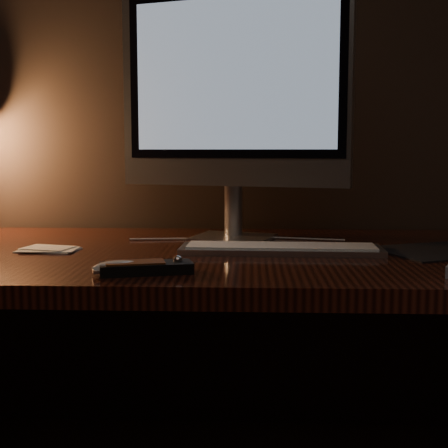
{
  "coord_description": "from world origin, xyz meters",
  "views": [
    {
      "loc": [
        0.05,
        0.5,
        0.97
      ],
      "look_at": [
        0.0,
        1.73,
        0.82
      ],
      "focal_mm": 50.0,
      "sensor_mm": 36.0,
      "label": 1
    }
  ],
  "objects_px": {
    "keyboard": "(281,248)",
    "media_remote": "(146,267)",
    "mouse": "(118,270)",
    "monitor": "(233,93)",
    "desk": "(227,300)"
  },
  "relations": [
    {
      "from": "monitor",
      "to": "mouse",
      "type": "relative_size",
      "value": 6.56
    },
    {
      "from": "desk",
      "to": "keyboard",
      "type": "bearing_deg",
      "value": -37.66
    },
    {
      "from": "monitor",
      "to": "mouse",
      "type": "distance_m",
      "value": 0.59
    },
    {
      "from": "monitor",
      "to": "keyboard",
      "type": "distance_m",
      "value": 0.41
    },
    {
      "from": "desk",
      "to": "media_remote",
      "type": "height_order",
      "value": "media_remote"
    },
    {
      "from": "keyboard",
      "to": "media_remote",
      "type": "bearing_deg",
      "value": -133.86
    },
    {
      "from": "monitor",
      "to": "media_remote",
      "type": "height_order",
      "value": "monitor"
    },
    {
      "from": "mouse",
      "to": "monitor",
      "type": "bearing_deg",
      "value": 47.26
    },
    {
      "from": "desk",
      "to": "media_remote",
      "type": "distance_m",
      "value": 0.39
    },
    {
      "from": "desk",
      "to": "monitor",
      "type": "xyz_separation_m",
      "value": [
        0.01,
        0.09,
        0.48
      ]
    },
    {
      "from": "mouse",
      "to": "desk",
      "type": "bearing_deg",
      "value": 43.22
    },
    {
      "from": "desk",
      "to": "monitor",
      "type": "bearing_deg",
      "value": 83.83
    },
    {
      "from": "keyboard",
      "to": "media_remote",
      "type": "height_order",
      "value": "media_remote"
    },
    {
      "from": "keyboard",
      "to": "media_remote",
      "type": "relative_size",
      "value": 2.49
    },
    {
      "from": "desk",
      "to": "mouse",
      "type": "distance_m",
      "value": 0.41
    }
  ]
}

